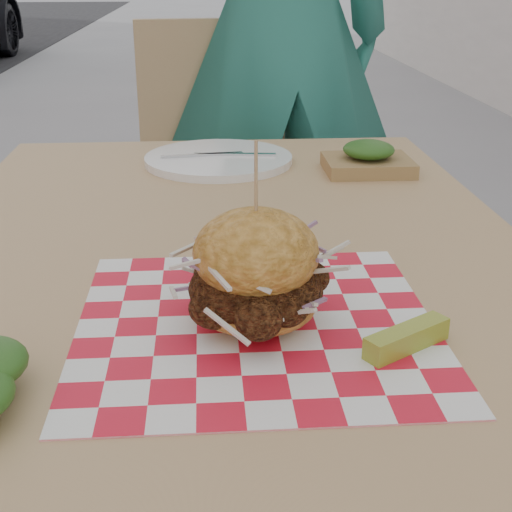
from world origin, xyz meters
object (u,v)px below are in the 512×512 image
at_px(patio_table, 227,301).
at_px(patio_chair, 211,169).
at_px(sandwich, 256,276).
at_px(diner, 280,30).

height_order(patio_table, patio_chair, patio_chair).
bearing_deg(patio_table, sandwich, -84.05).
distance_m(diner, patio_chair, 0.43).
relative_size(diner, sandwich, 9.82).
xyz_separation_m(diner, patio_table, (-0.19, -1.18, -0.25)).
height_order(diner, sandwich, diner).
relative_size(patio_table, patio_chair, 1.26).
bearing_deg(patio_chair, sandwich, -94.46).
bearing_deg(sandwich, patio_chair, 91.43).
bearing_deg(diner, patio_table, 74.24).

